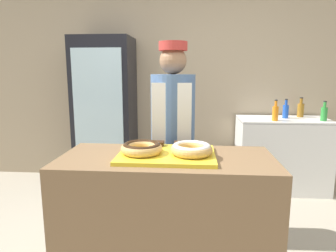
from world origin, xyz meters
The scene contains 14 objects.
wall_back centered at (0.00, 2.13, 1.35)m, with size 8.00×0.06×2.70m.
display_counter centered at (0.00, 0.00, 0.45)m, with size 1.37×0.62×0.90m.
serving_tray centered at (0.00, 0.00, 0.91)m, with size 0.61×0.46×0.02m.
donut_chocolate_glaze centered at (-0.16, -0.02, 0.96)m, with size 0.26×0.26×0.07m.
donut_light_glaze centered at (0.16, -0.02, 0.96)m, with size 0.26×0.26×0.07m.
brownie_back_left centered at (-0.07, 0.18, 0.94)m, with size 0.07×0.07×0.03m.
brownie_back_right centered at (0.07, 0.18, 0.94)m, with size 0.07×0.07×0.03m.
baker_person centered at (0.00, 0.60, 0.88)m, with size 0.36×0.36×1.66m.
beverage_fridge centered at (-0.91, 1.78, 0.92)m, with size 0.70×0.58×1.84m.
chest_freezer centered at (1.25, 1.78, 0.44)m, with size 1.05×0.57×0.88m.
bottle_amber centered at (1.49, 1.94, 0.97)m, with size 0.08×0.08×0.24m.
bottle_green centered at (1.65, 1.66, 0.96)m, with size 0.07×0.07×0.23m.
bottle_blue centered at (1.28, 1.83, 0.97)m, with size 0.07×0.07×0.23m.
bottle_orange centered at (1.10, 1.62, 0.97)m, with size 0.07×0.07×0.24m.
Camera 1 is at (0.15, -1.83, 1.44)m, focal length 32.00 mm.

